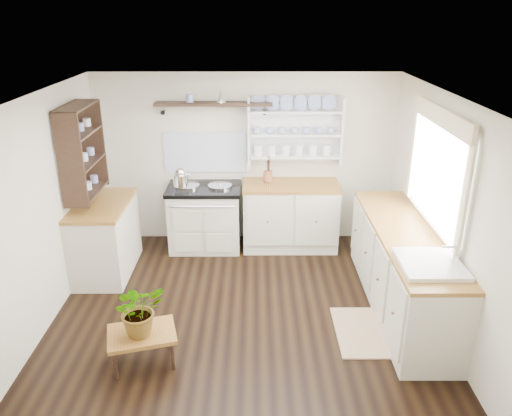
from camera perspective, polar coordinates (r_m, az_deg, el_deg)
The scene contains 19 objects.
floor at distance 5.53m, azimuth -1.44°, elevation -11.63°, with size 4.00×3.80×0.01m, color black.
wall_back at distance 6.78m, azimuth -1.19°, elevation 5.61°, with size 4.00×0.02×2.30m, color silver.
wall_right at distance 5.32m, azimuth 20.50°, elevation -0.49°, with size 0.02×3.80×2.30m, color silver.
wall_left at distance 5.42m, azimuth -23.23°, elevation -0.52°, with size 0.02×3.80×2.30m, color silver.
ceiling at distance 4.67m, azimuth -1.72°, elevation 12.62°, with size 4.00×3.80×0.01m, color white.
window at distance 5.30m, azimuth 20.04°, elevation 4.27°, with size 0.08×1.55×1.22m.
aga_cooker at distance 6.74m, azimuth -5.85°, elevation -1.01°, with size 0.97×0.68×0.90m.
back_cabinets at distance 6.74m, azimuth 3.91°, elevation -0.76°, with size 1.27×0.63×0.90m.
right_cabinets at distance 5.60m, azimuth 16.34°, elevation -6.65°, with size 0.62×2.43×0.90m.
belfast_sink at distance 4.81m, azimuth 19.14°, elevation -7.31°, with size 0.55×0.60×0.45m.
left_cabinets at distance 6.35m, azimuth -16.85°, elevation -3.18°, with size 0.62×1.13×0.90m.
plate_rack at distance 6.66m, azimuth 4.44°, elevation 8.86°, with size 1.20×0.22×0.90m.
high_shelf at distance 6.50m, azimuth -4.87°, elevation 11.71°, with size 1.50×0.29×0.16m.
left_shelving at distance 6.03m, azimuth -19.26°, elevation 6.26°, with size 0.28×0.80×1.05m, color black.
kettle at distance 6.45m, azimuth -8.63°, elevation 3.54°, with size 0.19×0.19×0.23m, color silver, non-canonical shape.
utensil_crock at distance 6.62m, azimuth 1.35°, elevation 3.66°, with size 0.12×0.12×0.14m, color brown.
center_table at distance 4.78m, azimuth -12.91°, elevation -14.12°, with size 0.69×0.57×0.33m.
potted_plant at distance 4.62m, azimuth -13.22°, elevation -11.19°, with size 0.44×0.39×0.49m, color #3F7233.
floor_rug at distance 5.31m, azimuth 12.12°, elevation -13.65°, with size 0.55×0.85×0.02m, color #8B6F51.
Camera 1 is at (0.13, -4.60, 3.05)m, focal length 35.00 mm.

